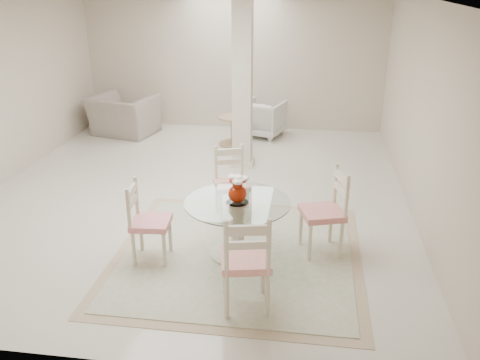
# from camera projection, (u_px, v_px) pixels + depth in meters

# --- Properties ---
(ground) EXTENTS (7.00, 7.00, 0.00)m
(ground) POSITION_uv_depth(u_px,v_px,m) (196.00, 193.00, 7.43)
(ground) COLOR silver
(ground) RESTS_ON ground
(room_shell) EXTENTS (6.02, 7.02, 2.71)m
(room_shell) POSITION_uv_depth(u_px,v_px,m) (192.00, 65.00, 6.73)
(room_shell) COLOR beige
(room_shell) RESTS_ON ground
(column) EXTENTS (0.30, 0.30, 2.70)m
(column) POSITION_uv_depth(u_px,v_px,m) (243.00, 84.00, 8.04)
(column) COLOR beige
(column) RESTS_ON ground
(area_rug) EXTENTS (2.79, 2.79, 0.02)m
(area_rug) POSITION_uv_depth(u_px,v_px,m) (238.00, 255.00, 5.79)
(area_rug) COLOR tan
(area_rug) RESTS_ON ground
(dining_table) EXTENTS (1.17, 1.17, 0.67)m
(dining_table) POSITION_uv_depth(u_px,v_px,m) (237.00, 229.00, 5.67)
(dining_table) COLOR beige
(dining_table) RESTS_ON ground
(red_vase) EXTENTS (0.24, 0.22, 0.31)m
(red_vase) POSITION_uv_depth(u_px,v_px,m) (237.00, 189.00, 5.48)
(red_vase) COLOR #9C1C04
(red_vase) RESTS_ON dining_table
(dining_chair_east) EXTENTS (0.56, 0.56, 1.11)m
(dining_chair_east) POSITION_uv_depth(u_px,v_px,m) (329.00, 206.00, 5.66)
(dining_chair_east) COLOR #F0E5C5
(dining_chair_east) RESTS_ON ground
(dining_chair_north) EXTENTS (0.53, 0.53, 1.05)m
(dining_chair_north) POSITION_uv_depth(u_px,v_px,m) (231.00, 178.00, 6.52)
(dining_chair_north) COLOR beige
(dining_chair_north) RESTS_ON ground
(dining_chair_west) EXTENTS (0.44, 0.44, 1.02)m
(dining_chair_west) POSITION_uv_depth(u_px,v_px,m) (144.00, 216.00, 5.52)
(dining_chair_west) COLOR beige
(dining_chair_west) RESTS_ON ground
(dining_chair_south) EXTENTS (0.54, 0.54, 1.14)m
(dining_chair_south) POSITION_uv_depth(u_px,v_px,m) (246.00, 256.00, 4.62)
(dining_chair_south) COLOR beige
(dining_chair_south) RESTS_ON ground
(recliner_taupe) EXTENTS (1.38, 1.27, 0.77)m
(recliner_taupe) POSITION_uv_depth(u_px,v_px,m) (124.00, 115.00, 10.02)
(recliner_taupe) COLOR gray
(recliner_taupe) RESTS_ON ground
(armchair_white) EXTENTS (0.94, 0.95, 0.69)m
(armchair_white) POSITION_uv_depth(u_px,v_px,m) (263.00, 118.00, 9.94)
(armchair_white) COLOR white
(armchair_white) RESTS_ON ground
(side_table) EXTENTS (0.52, 0.52, 0.54)m
(side_table) POSITION_uv_depth(u_px,v_px,m) (233.00, 132.00, 9.42)
(side_table) COLOR tan
(side_table) RESTS_ON ground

